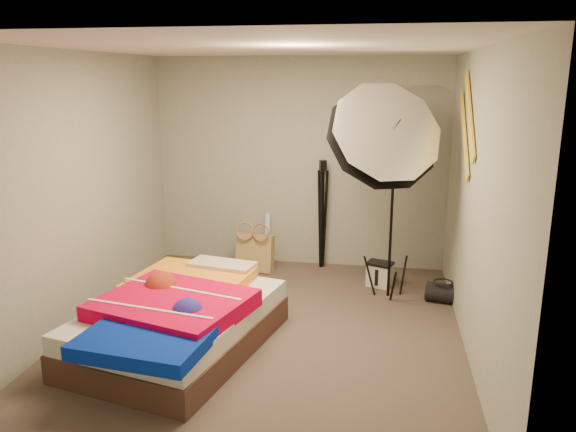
% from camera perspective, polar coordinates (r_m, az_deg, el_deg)
% --- Properties ---
extents(floor, '(4.00, 4.00, 0.00)m').
position_cam_1_polar(floor, '(5.24, -2.23, -11.69)').
color(floor, '#4C4238').
rests_on(floor, ground).
extents(ceiling, '(4.00, 4.00, 0.00)m').
position_cam_1_polar(ceiling, '(4.72, -2.53, 16.77)').
color(ceiling, silver).
rests_on(ceiling, wall_back).
extents(wall_back, '(3.50, 0.00, 3.50)m').
position_cam_1_polar(wall_back, '(6.77, 1.16, 5.36)').
color(wall_back, '#999D8C').
rests_on(wall_back, floor).
extents(wall_front, '(3.50, 0.00, 3.50)m').
position_cam_1_polar(wall_front, '(2.98, -10.43, -6.39)').
color(wall_front, '#999D8C').
rests_on(wall_front, floor).
extents(wall_left, '(0.00, 4.00, 4.00)m').
position_cam_1_polar(wall_left, '(5.46, -20.65, 2.33)').
color(wall_left, '#999D8C').
rests_on(wall_left, floor).
extents(wall_right, '(0.00, 4.00, 4.00)m').
position_cam_1_polar(wall_right, '(4.79, 18.59, 0.94)').
color(wall_right, '#999D8C').
rests_on(wall_right, floor).
extents(tote_bag, '(0.47, 0.26, 0.46)m').
position_cam_1_polar(tote_bag, '(6.72, -3.36, -3.74)').
color(tote_bag, tan).
rests_on(tote_bag, floor).
extents(wrapping_roll, '(0.08, 0.18, 0.63)m').
position_cam_1_polar(wrapping_roll, '(6.94, -2.12, -2.36)').
color(wrapping_roll, '#5FAED4').
rests_on(wrapping_roll, floor).
extents(camera_case, '(0.30, 0.26, 0.25)m').
position_cam_1_polar(camera_case, '(6.34, 9.28, -5.93)').
color(camera_case, beige).
rests_on(camera_case, floor).
extents(duffel_bag, '(0.37, 0.27, 0.20)m').
position_cam_1_polar(duffel_bag, '(6.04, 15.42, -7.55)').
color(duffel_bag, black).
rests_on(duffel_bag, floor).
extents(wall_stripe_upper, '(0.02, 0.91, 0.78)m').
position_cam_1_polar(wall_stripe_upper, '(5.28, 18.01, 9.85)').
color(wall_stripe_upper, gold).
rests_on(wall_stripe_upper, wall_right).
extents(wall_stripe_lower, '(0.02, 0.91, 0.78)m').
position_cam_1_polar(wall_stripe_lower, '(5.54, 17.50, 7.98)').
color(wall_stripe_lower, gold).
rests_on(wall_stripe_lower, wall_right).
extents(bed, '(1.63, 2.13, 0.53)m').
position_cam_1_polar(bed, '(4.93, -11.03, -10.29)').
color(bed, '#482D25').
rests_on(bed, floor).
extents(photo_umbrella, '(1.22, 1.12, 2.34)m').
position_cam_1_polar(photo_umbrella, '(5.52, 9.50, 7.71)').
color(photo_umbrella, black).
rests_on(photo_umbrella, floor).
extents(camera_tripod, '(0.10, 0.10, 1.31)m').
position_cam_1_polar(camera_tripod, '(6.71, 3.51, 0.94)').
color(camera_tripod, black).
rests_on(camera_tripod, floor).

